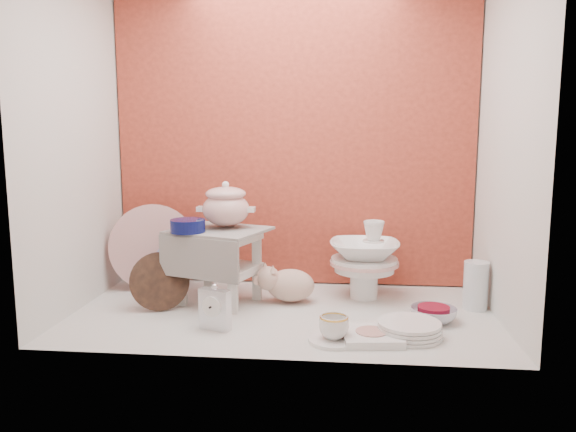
% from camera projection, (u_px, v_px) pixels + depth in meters
% --- Properties ---
extents(ground, '(1.80, 1.80, 0.00)m').
position_uv_depth(ground, '(283.00, 313.00, 2.39)').
color(ground, silver).
rests_on(ground, ground).
extents(niche_shell, '(1.86, 1.03, 1.53)m').
position_uv_depth(niche_shell, '(287.00, 96.00, 2.43)').
color(niche_shell, '#BC432F').
rests_on(niche_shell, ground).
extents(step_stool, '(0.49, 0.45, 0.34)m').
position_uv_depth(step_stool, '(220.00, 266.00, 2.52)').
color(step_stool, silver).
rests_on(step_stool, ground).
extents(soup_tureen, '(0.32, 0.32, 0.21)m').
position_uv_depth(soup_tureen, '(226.00, 204.00, 2.51)').
color(soup_tureen, white).
rests_on(soup_tureen, step_stool).
extents(cobalt_bowl, '(0.17, 0.17, 0.06)m').
position_uv_depth(cobalt_bowl, '(188.00, 226.00, 2.41)').
color(cobalt_bowl, '#090E46').
rests_on(cobalt_bowl, step_stool).
extents(floral_platter, '(0.42, 0.21, 0.42)m').
position_uv_depth(floral_platter, '(153.00, 247.00, 2.73)').
color(floral_platter, silver).
rests_on(floral_platter, ground).
extents(blue_white_vase, '(0.26, 0.26, 0.24)m').
position_uv_depth(blue_white_vase, '(163.00, 264.00, 2.75)').
color(blue_white_vase, silver).
rests_on(blue_white_vase, ground).
extents(lacquer_tray, '(0.28, 0.21, 0.25)m').
position_uv_depth(lacquer_tray, '(160.00, 281.00, 2.43)').
color(lacquer_tray, black).
rests_on(lacquer_tray, ground).
extents(mantel_clock, '(0.13, 0.08, 0.18)m').
position_uv_depth(mantel_clock, '(215.00, 307.00, 2.17)').
color(mantel_clock, silver).
rests_on(mantel_clock, ground).
extents(plush_pig, '(0.30, 0.23, 0.17)m').
position_uv_depth(plush_pig, '(291.00, 285.00, 2.52)').
color(plush_pig, '#C8A08D').
rests_on(plush_pig, ground).
extents(teacup_saucer, '(0.24, 0.24, 0.01)m').
position_uv_depth(teacup_saucer, '(334.00, 340.00, 2.05)').
color(teacup_saucer, white).
rests_on(teacup_saucer, ground).
extents(gold_rim_teacup, '(0.13, 0.13, 0.09)m').
position_uv_depth(gold_rim_teacup, '(334.00, 327.00, 2.05)').
color(gold_rim_teacup, white).
rests_on(gold_rim_teacup, teacup_saucer).
extents(lattice_dish, '(0.24, 0.24, 0.03)m').
position_uv_depth(lattice_dish, '(371.00, 336.00, 2.07)').
color(lattice_dish, white).
rests_on(lattice_dish, ground).
extents(dinner_plate_stack, '(0.31, 0.31, 0.06)m').
position_uv_depth(dinner_plate_stack, '(409.00, 329.00, 2.10)').
color(dinner_plate_stack, white).
rests_on(dinner_plate_stack, ground).
extents(crystal_bowl, '(0.25, 0.25, 0.06)m').
position_uv_depth(crystal_bowl, '(433.00, 315.00, 2.27)').
color(crystal_bowl, silver).
rests_on(crystal_bowl, ground).
extents(clear_glass_vase, '(0.14, 0.14, 0.21)m').
position_uv_depth(clear_glass_vase, '(476.00, 285.00, 2.42)').
color(clear_glass_vase, silver).
rests_on(clear_glass_vase, ground).
extents(porcelain_tower, '(0.41, 0.41, 0.37)m').
position_uv_depth(porcelain_tower, '(364.00, 259.00, 2.58)').
color(porcelain_tower, white).
rests_on(porcelain_tower, ground).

